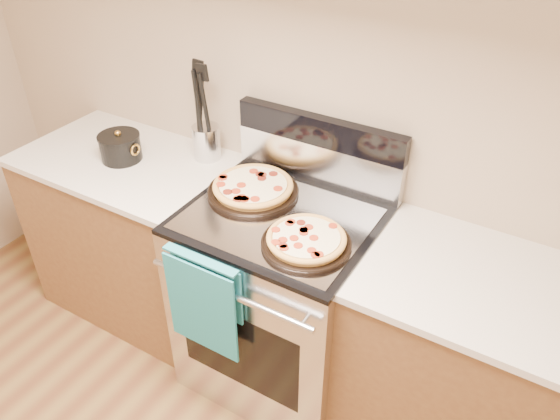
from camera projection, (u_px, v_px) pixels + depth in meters
The scene contains 17 objects.
wall_back at pixel (326, 84), 2.17m from camera, with size 4.00×4.00×0.00m, color tan.
range_body at pixel (281, 300), 2.44m from camera, with size 0.76×0.68×0.90m, color #B7B7BC.
oven_window at pixel (239, 351), 2.21m from camera, with size 0.56×0.01×0.40m, color black.
cooktop at pixel (282, 217), 2.18m from camera, with size 0.76×0.68×0.02m, color black.
backsplash_lower at pixel (318, 162), 2.34m from camera, with size 0.76×0.06×0.18m, color silver.
backsplash_upper at pixel (320, 131), 2.25m from camera, with size 0.76×0.06×0.12m, color black.
oven_handle at pixel (229, 294), 1.98m from camera, with size 0.03×0.03×0.70m, color silver.
dish_towel at pixel (205, 302), 2.08m from camera, with size 0.32×0.05×0.42m, color #1A8278, non-canonical shape.
foil_sheet at pixel (278, 218), 2.15m from camera, with size 0.70×0.55×0.01m, color gray.
cabinet_left at pixel (139, 237), 2.84m from camera, with size 1.00×0.62×0.88m, color brown.
countertop_left at pixel (125, 161), 2.58m from camera, with size 1.02×0.64×0.03m, color beige.
cabinet_right at pixel (482, 381), 2.10m from camera, with size 1.00×0.62×0.88m, color brown.
countertop_right at pixel (510, 295), 1.84m from camera, with size 1.02×0.64×0.03m, color beige.
pepperoni_pizza_back at pixel (253, 188), 2.28m from camera, with size 0.38×0.38×0.05m, color #C5843C, non-canonical shape.
pepperoni_pizza_front at pixel (306, 240), 1.99m from camera, with size 0.33×0.33×0.04m, color #C5843C, non-canonical shape.
utensil_crock at pixel (207, 142), 2.53m from camera, with size 0.13×0.13×0.16m, color silver.
saucepan at pixel (121, 148), 2.53m from camera, with size 0.19×0.19×0.11m, color black.
Camera 1 is at (0.90, 0.13, 2.18)m, focal length 35.00 mm.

